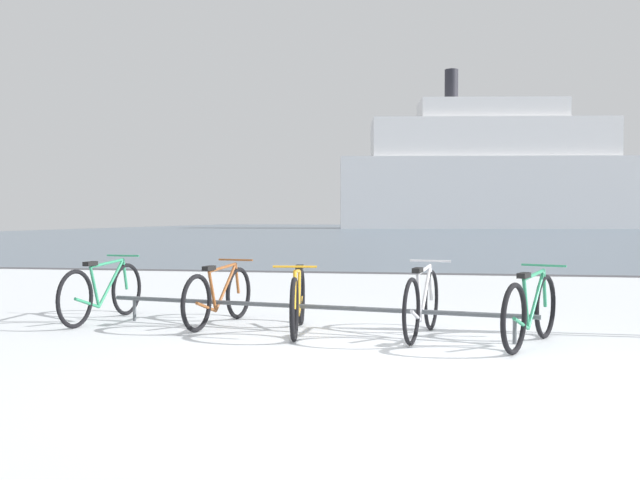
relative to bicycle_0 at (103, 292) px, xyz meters
name	(u,v)px	position (x,y,z in m)	size (l,w,h in m)	color
ground	(432,233)	(3.63, 51.70, -0.40)	(80.00, 132.00, 0.08)	silver
bike_rack	(306,307)	(2.59, -0.32, -0.09)	(4.93, 0.91, 0.31)	#4C5156
bicycle_0	(103,292)	(0.00, 0.00, 0.00)	(0.46, 1.77, 0.79)	black
bicycle_1	(219,296)	(1.50, -0.05, -0.02)	(0.46, 1.70, 0.76)	black
bicycle_2	(298,301)	(2.52, -0.40, -0.01)	(0.46, 1.71, 0.77)	black
bicycle_3	(422,303)	(3.88, -0.46, 0.00)	(0.48, 1.66, 0.80)	black
bicycle_4	(531,310)	(4.95, -0.79, 0.00)	(0.76, 1.57, 0.78)	black
ferry_ship	(496,175)	(10.94, 75.98, 5.97)	(38.48, 14.10, 18.85)	silver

